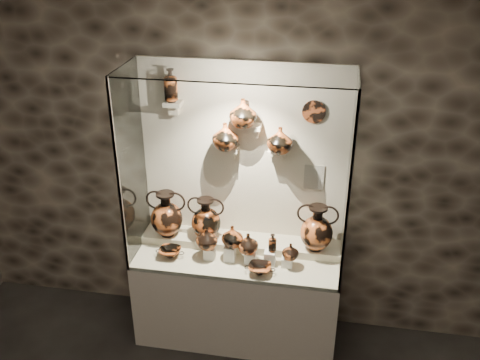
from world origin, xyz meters
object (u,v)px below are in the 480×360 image
jug_c (248,243)px  ovoid_vase_a (225,136)px  kylix_left (170,252)px  lekythos_tall (171,84)px  amphora_mid (206,218)px  lekythos_small (273,242)px  kylix_right (260,268)px  ovoid_vase_c (280,140)px  ovoid_vase_b (243,113)px  jug_b (232,236)px  jug_a (207,238)px  amphora_left (167,214)px  jug_e (291,251)px  amphora_right (317,228)px

jug_c → ovoid_vase_a: bearing=135.3°
kylix_left → lekythos_tall: size_ratio=0.80×
amphora_mid → kylix_left: 0.41m
amphora_mid → lekythos_small: 0.62m
jug_c → lekythos_tall: (-0.66, 0.28, 1.20)m
kylix_right → ovoid_vase_c: ovoid_vase_c is taller
ovoid_vase_c → ovoid_vase_b: bearing=-156.3°
jug_b → ovoid_vase_c: ovoid_vase_c is taller
kylix_left → ovoid_vase_c: 1.30m
lekythos_tall → jug_a: bearing=-48.0°
amphora_left → lekythos_tall: size_ratio=1.41×
amphora_mid → jug_e: 0.77m
jug_e → kylix_left: (-0.99, -0.03, -0.10)m
amphora_left → jug_a: size_ratio=2.20×
jug_a → ovoid_vase_a: size_ratio=0.86×
kylix_left → ovoid_vase_c: (0.85, 0.28, 0.95)m
amphora_right → jug_c: bearing=-173.4°
amphora_right → jug_e: (-0.19, -0.19, -0.12)m
jug_e → amphora_mid: bearing=139.5°
jug_e → kylix_left: bearing=156.7°
amphora_mid → jug_a: 0.21m
ovoid_vase_a → ovoid_vase_c: (0.43, 0.00, -0.00)m
jug_c → lekythos_tall: size_ratio=0.61×
jug_e → lekythos_small: 0.16m
jug_e → lekythos_small: lekythos_small is taller
lekythos_small → ovoid_vase_c: 0.82m
jug_b → kylix_left: jug_b is taller
lekythos_small → lekythos_tall: size_ratio=0.61×
amphora_left → ovoid_vase_c: ovoid_vase_c is taller
jug_c → ovoid_vase_b: ovoid_vase_b is taller
lekythos_small → ovoid_vase_b: 1.05m
amphora_mid → ovoid_vase_c: (0.59, 0.05, 0.73)m
lekythos_small → ovoid_vase_b: ovoid_vase_b is taller
amphora_mid → ovoid_vase_b: bearing=26.1°
kylix_right → amphora_right: bearing=34.7°
amphora_left → ovoid_vase_a: (0.51, 0.06, 0.72)m
jug_c → lekythos_tall: bearing=158.5°
jug_a → ovoid_vase_a: (0.11, 0.24, 0.80)m
ovoid_vase_c → jug_c: bearing=-107.9°
jug_e → ovoid_vase_b: size_ratio=0.63×
jug_b → lekythos_small: jug_b is taller
jug_a → kylix_left: size_ratio=0.80×
kylix_left → ovoid_vase_a: 1.08m
jug_a → jug_e: bearing=18.4°
kylix_left → lekythos_tall: (-0.01, 0.32, 1.34)m
jug_a → jug_b: 0.21m
kylix_right → lekythos_tall: bearing=148.6°
jug_c → lekythos_small: (0.20, 0.01, 0.03)m
kylix_left → ovoid_vase_b: 1.31m
jug_c → ovoid_vase_a: (-0.23, 0.24, 0.82)m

